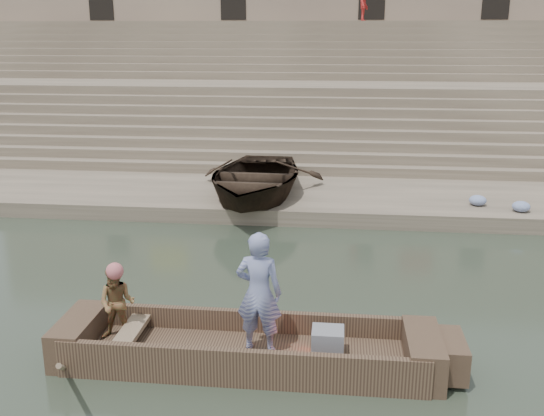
% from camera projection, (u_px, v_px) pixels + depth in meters
% --- Properties ---
extents(ground, '(120.00, 120.00, 0.00)m').
position_uv_depth(ground, '(110.00, 333.00, 10.05)').
color(ground, '#2B3629').
rests_on(ground, ground).
extents(lower_landing, '(32.00, 4.00, 0.40)m').
position_uv_depth(lower_landing, '(211.00, 196.00, 17.64)').
color(lower_landing, gray).
rests_on(lower_landing, ground).
extents(mid_landing, '(32.00, 3.00, 2.80)m').
position_uv_depth(mid_landing, '(249.00, 119.00, 24.48)').
color(mid_landing, gray).
rests_on(mid_landing, ground).
extents(upper_landing, '(32.00, 3.00, 5.20)m').
position_uv_depth(upper_landing, '(269.00, 76.00, 30.84)').
color(upper_landing, gray).
rests_on(upper_landing, ground).
extents(ghat_steps, '(32.00, 11.00, 5.20)m').
position_uv_depth(ghat_steps, '(254.00, 104.00, 25.99)').
color(ghat_steps, gray).
rests_on(ghat_steps, ground).
extents(building_wall, '(32.00, 5.07, 11.20)m').
position_uv_depth(building_wall, '(277.00, 15.00, 33.83)').
color(building_wall, gray).
rests_on(building_wall, ground).
extents(main_rowboat, '(5.00, 1.30, 0.22)m').
position_uv_depth(main_rowboat, '(246.00, 357.00, 9.11)').
color(main_rowboat, brown).
rests_on(main_rowboat, ground).
extents(rowboat_trim, '(6.04, 2.63, 1.82)m').
position_uv_depth(rowboat_trim, '(260.00, 346.00, 9.03)').
color(rowboat_trim, brown).
rests_on(rowboat_trim, ground).
extents(standing_man, '(0.70, 0.50, 1.83)m').
position_uv_depth(standing_man, '(259.00, 293.00, 8.83)').
color(standing_man, navy).
rests_on(standing_man, main_rowboat).
extents(rowing_man, '(0.58, 0.46, 1.15)m').
position_uv_depth(rowing_man, '(117.00, 303.00, 9.28)').
color(rowing_man, '#25712F').
rests_on(rowing_man, main_rowboat).
extents(television, '(0.46, 0.42, 0.40)m').
position_uv_depth(television, '(327.00, 342.00, 8.90)').
color(television, slate).
rests_on(television, main_rowboat).
extents(beached_rowboat, '(3.74, 5.12, 1.03)m').
position_uv_depth(beached_rowboat, '(254.00, 178.00, 16.71)').
color(beached_rowboat, '#2D2116').
rests_on(beached_rowboat, lower_landing).
extents(pedestrian, '(0.78, 1.14, 1.63)m').
position_uv_depth(pedestrian, '(365.00, 3.00, 28.63)').
color(pedestrian, maroon).
rests_on(pedestrian, upper_landing).
extents(cloth_bundles, '(19.25, 1.72, 0.26)m').
position_uv_depth(cloth_bundles, '(262.00, 193.00, 16.65)').
color(cloth_bundles, '#3F5999').
rests_on(cloth_bundles, lower_landing).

